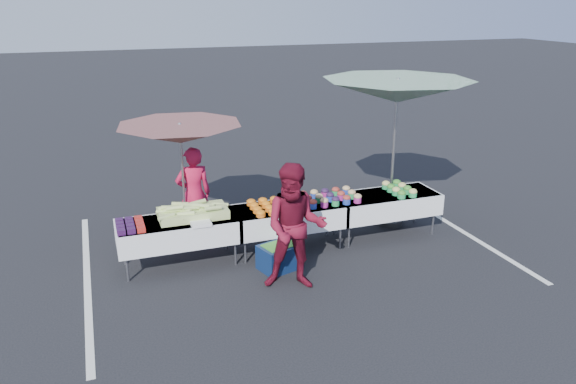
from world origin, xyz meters
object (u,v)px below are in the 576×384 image
object	(u,v)px
vendor	(194,194)
umbrella_left	(180,135)
table_left	(178,230)
umbrella_right	(397,92)
customer	(295,227)
storage_bin	(280,256)
table_center	(288,216)
table_right	(385,203)

from	to	relation	value
vendor	umbrella_left	world-z (taller)	umbrella_left
table_left	umbrella_right	world-z (taller)	umbrella_right
customer	storage_bin	bearing A→B (deg)	113.81
table_left	umbrella_right	distance (m)	4.38
table_center	table_left	bearing A→B (deg)	180.00
table_left	umbrella_left	size ratio (longest dim) A/B	0.75
table_center	storage_bin	bearing A→B (deg)	-119.47
table_left	umbrella_left	bearing A→B (deg)	73.02
table_left	table_right	world-z (taller)	same
table_center	customer	world-z (taller)	customer
umbrella_left	vendor	bearing A→B (deg)	32.31
table_left	storage_bin	distance (m)	1.62
customer	umbrella_left	size ratio (longest dim) A/B	0.75
table_center	umbrella_left	world-z (taller)	umbrella_left
vendor	umbrella_left	distance (m)	1.10
table_left	vendor	distance (m)	1.04
umbrella_left	storage_bin	distance (m)	2.52
vendor	storage_bin	xyz separation A→B (m)	(1.01, -1.57, -0.62)
table_right	storage_bin	bearing A→B (deg)	-163.31
table_left	storage_bin	xyz separation A→B (m)	(1.43, -0.65, -0.38)
table_center	table_right	world-z (taller)	same
vendor	umbrella_right	bearing A→B (deg)	170.56
table_left	customer	world-z (taller)	customer
umbrella_right	storage_bin	world-z (taller)	umbrella_right
table_left	table_center	bearing A→B (deg)	0.00
umbrella_left	table_center	bearing A→B (deg)	-27.21
table_right	vendor	xyz separation A→B (m)	(-3.17, 0.92, 0.24)
table_center	table_right	bearing A→B (deg)	0.00
table_left	umbrella_right	bearing A→B (deg)	5.79
storage_bin	table_right	bearing A→B (deg)	-0.06
table_left	umbrella_right	xyz separation A→B (m)	(3.94, 0.40, 1.86)
table_left	umbrella_left	world-z (taller)	umbrella_left
customer	storage_bin	size ratio (longest dim) A/B	2.60
table_center	vendor	size ratio (longest dim) A/B	1.13
table_center	umbrella_right	size ratio (longest dim) A/B	0.61
table_left	table_center	size ratio (longest dim) A/B	1.00
table_center	customer	distance (m)	1.35
vendor	storage_bin	world-z (taller)	vendor
umbrella_left	umbrella_right	bearing A→B (deg)	-6.17
vendor	umbrella_right	xyz separation A→B (m)	(3.52, -0.52, 1.62)
table_right	customer	bearing A→B (deg)	-149.51
storage_bin	table_left	bearing A→B (deg)	138.84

